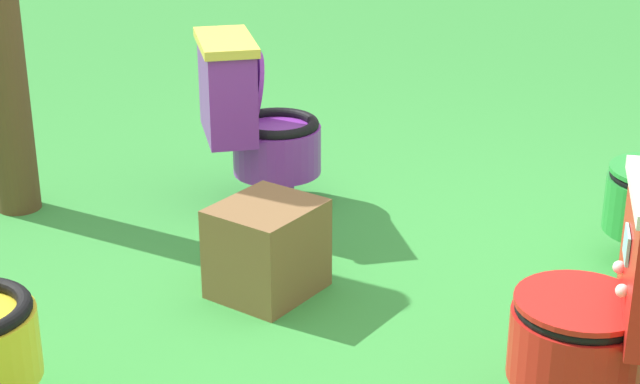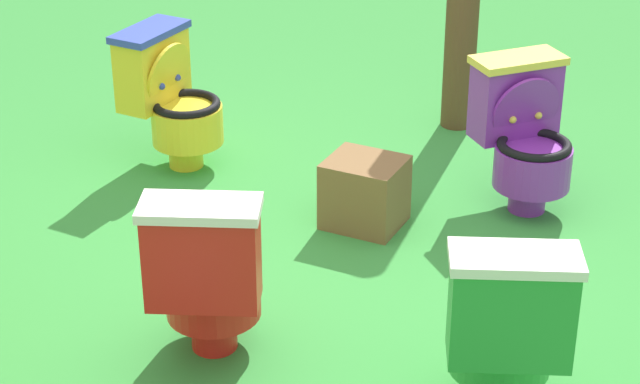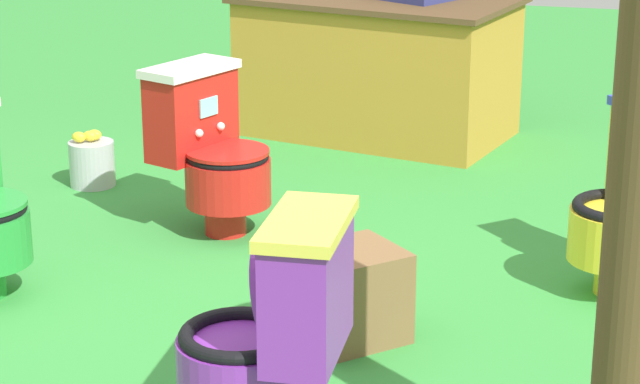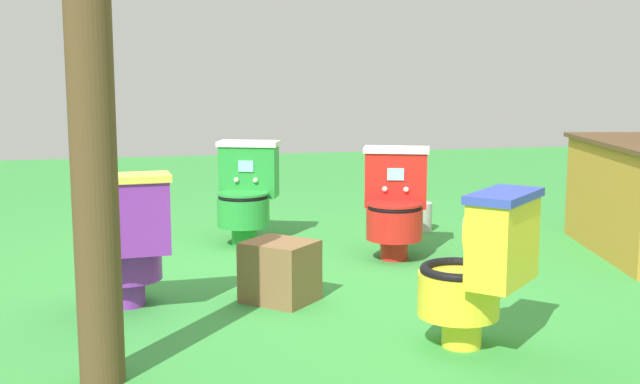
# 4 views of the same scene
# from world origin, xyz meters

# --- Properties ---
(ground) EXTENTS (14.00, 14.00, 0.00)m
(ground) POSITION_xyz_m (0.00, 0.00, 0.00)
(ground) COLOR green
(toilet_purple) EXTENTS (0.52, 0.45, 0.73)m
(toilet_purple) POSITION_xyz_m (0.40, -1.03, 0.37)
(toilet_purple) COLOR purple
(toilet_purple) RESTS_ON ground
(toilet_yellow) EXTENTS (0.63, 0.63, 0.73)m
(toilet_yellow) POSITION_xyz_m (1.38, 0.49, 0.37)
(toilet_yellow) COLOR yellow
(toilet_yellow) RESTS_ON ground
(toilet_red) EXTENTS (0.60, 0.55, 0.73)m
(toilet_red) POSITION_xyz_m (-0.41, 0.71, 0.37)
(toilet_red) COLOR red
(toilet_red) RESTS_ON ground
(vendor_table) EXTENTS (1.61, 1.16, 0.85)m
(vendor_table) POSITION_xyz_m (-0.07, 2.45, 0.39)
(vendor_table) COLOR #B7842D
(vendor_table) RESTS_ON ground
(small_crate) EXTENTS (0.46, 0.47, 0.33)m
(small_crate) POSITION_xyz_m (0.43, -0.23, 0.16)
(small_crate) COLOR brown
(small_crate) RESTS_ON ground
(lemon_bucket) EXTENTS (0.22, 0.22, 0.28)m
(lemon_bucket) POSITION_xyz_m (-1.20, 1.16, 0.12)
(lemon_bucket) COLOR #B7B7BF
(lemon_bucket) RESTS_ON ground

